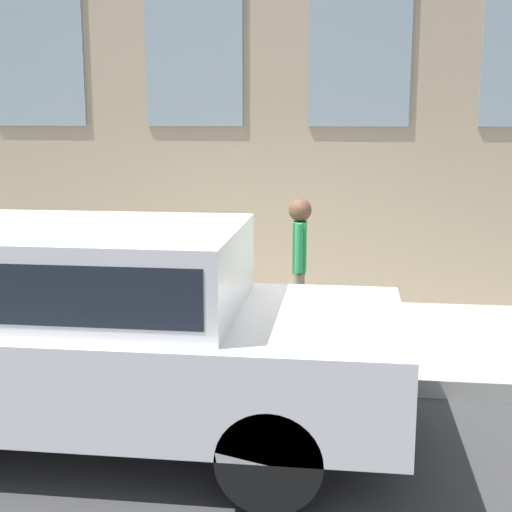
{
  "coord_description": "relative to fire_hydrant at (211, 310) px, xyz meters",
  "views": [
    {
      "loc": [
        -6.24,
        -0.9,
        2.52
      ],
      "look_at": [
        0.89,
        0.0,
        1.1
      ],
      "focal_mm": 50.0,
      "sensor_mm": 36.0,
      "label": 1
    }
  ],
  "objects": [
    {
      "name": "ground_plane",
      "position": [
        -0.67,
        -0.44,
        -0.57
      ],
      "size": [
        80.0,
        80.0,
        0.0
      ],
      "primitive_type": "plane",
      "color": "#38383A"
    },
    {
      "name": "sidewalk",
      "position": [
        0.71,
        -0.44,
        -0.49
      ],
      "size": [
        2.77,
        60.0,
        0.17
      ],
      "color": "#9E9B93",
      "rests_on": "ground_plane"
    },
    {
      "name": "fire_hydrant",
      "position": [
        0.0,
        0.0,
        0.0
      ],
      "size": [
        0.37,
        0.47,
        0.79
      ],
      "color": "red",
      "rests_on": "sidewalk"
    },
    {
      "name": "person",
      "position": [
        0.44,
        -0.87,
        0.5
      ],
      "size": [
        0.36,
        0.24,
        1.51
      ],
      "rotation": [
        0.0,
        0.0,
        -2.98
      ],
      "color": "#726651",
      "rests_on": "sidewalk"
    },
    {
      "name": "parked_car_white_near",
      "position": [
        -1.81,
        0.58,
        0.36
      ],
      "size": [
        1.95,
        4.75,
        1.7
      ],
      "color": "black",
      "rests_on": "ground_plane"
    }
  ]
}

